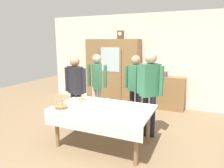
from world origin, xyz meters
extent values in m
plane|color=#846B4C|center=(0.00, 0.00, 0.00)|extent=(12.00, 12.00, 0.00)
cube|color=silver|center=(0.00, 2.65, 1.35)|extent=(6.40, 0.10, 2.70)
cylinder|color=olive|center=(-0.74, -0.59, 0.35)|extent=(0.07, 0.07, 0.71)
cylinder|color=olive|center=(0.74, -0.59, 0.35)|extent=(0.07, 0.07, 0.71)
cylinder|color=olive|center=(-0.74, 0.19, 0.35)|extent=(0.07, 0.07, 0.71)
cylinder|color=olive|center=(0.74, 0.19, 0.35)|extent=(0.07, 0.07, 0.71)
cube|color=white|center=(0.00, -0.20, 0.72)|extent=(1.77, 1.06, 0.03)
cube|color=white|center=(0.00, -0.73, 0.59)|extent=(1.77, 0.01, 0.24)
cube|color=olive|center=(-0.90, 2.35, 0.98)|extent=(1.65, 0.45, 1.97)
cube|color=silver|center=(-0.90, 2.13, 1.38)|extent=(0.59, 0.01, 0.71)
cube|color=black|center=(-1.26, 2.13, 0.89)|extent=(0.01, 0.01, 1.58)
cube|color=black|center=(-0.54, 2.13, 0.89)|extent=(0.01, 0.01, 1.58)
cube|color=brown|center=(-0.66, 2.35, 2.09)|extent=(0.18, 0.10, 0.24)
cylinder|color=white|center=(-0.66, 2.30, 2.12)|extent=(0.11, 0.01, 0.11)
cube|color=black|center=(-0.66, 2.30, 2.13)|extent=(0.00, 0.00, 0.04)
cube|color=black|center=(-0.64, 2.30, 2.12)|extent=(0.05, 0.00, 0.00)
cube|color=olive|center=(0.65, 2.41, 0.47)|extent=(1.15, 0.35, 0.94)
cube|color=#2D5184|center=(0.65, 2.41, 0.95)|extent=(0.14, 0.18, 0.03)
cube|color=#2D5184|center=(0.65, 2.41, 0.99)|extent=(0.17, 0.18, 0.04)
cube|color=#B29333|center=(0.65, 2.41, 1.02)|extent=(0.14, 0.18, 0.03)
cube|color=#99332D|center=(0.65, 2.41, 1.05)|extent=(0.16, 0.19, 0.03)
cylinder|color=white|center=(-0.34, -0.19, 0.74)|extent=(0.13, 0.13, 0.01)
cylinder|color=white|center=(-0.34, -0.19, 0.77)|extent=(0.08, 0.08, 0.05)
torus|color=white|center=(-0.30, -0.19, 0.77)|extent=(0.04, 0.01, 0.04)
cylinder|color=white|center=(0.07, -0.01, 0.74)|extent=(0.13, 0.13, 0.01)
cylinder|color=white|center=(0.07, -0.01, 0.77)|extent=(0.08, 0.08, 0.05)
torus|color=white|center=(0.11, -0.01, 0.77)|extent=(0.04, 0.01, 0.04)
cylinder|color=#47230F|center=(0.07, -0.01, 0.79)|extent=(0.06, 0.06, 0.01)
cylinder|color=silver|center=(0.03, -0.43, 0.74)|extent=(0.13, 0.13, 0.01)
cylinder|color=silver|center=(0.03, -0.43, 0.77)|extent=(0.08, 0.08, 0.05)
torus|color=silver|center=(0.07, -0.43, 0.77)|extent=(0.04, 0.01, 0.04)
cylinder|color=white|center=(-0.08, 0.14, 0.74)|extent=(0.13, 0.13, 0.01)
cylinder|color=white|center=(-0.08, 0.14, 0.77)|extent=(0.08, 0.08, 0.05)
torus|color=white|center=(-0.04, 0.14, 0.77)|extent=(0.04, 0.01, 0.04)
cylinder|color=silver|center=(0.61, 0.08, 0.74)|extent=(0.13, 0.13, 0.01)
cylinder|color=silver|center=(0.61, 0.08, 0.77)|extent=(0.08, 0.08, 0.05)
torus|color=silver|center=(0.64, 0.08, 0.77)|extent=(0.04, 0.01, 0.04)
cylinder|color=#9E7542|center=(-0.65, -0.56, 0.76)|extent=(0.22, 0.22, 0.05)
torus|color=#9E7542|center=(-0.65, -0.56, 0.79)|extent=(0.24, 0.24, 0.02)
cylinder|color=tan|center=(-0.63, -0.58, 0.84)|extent=(0.02, 0.03, 0.12)
cylinder|color=tan|center=(-0.62, -0.56, 0.84)|extent=(0.03, 0.04, 0.12)
cylinder|color=tan|center=(-0.63, -0.55, 0.84)|extent=(0.04, 0.03, 0.12)
cylinder|color=white|center=(-0.58, 0.01, 0.74)|extent=(0.28, 0.28, 0.01)
ellipsoid|color=#BC7F3D|center=(-0.52, 0.03, 0.77)|extent=(0.07, 0.05, 0.04)
ellipsoid|color=#BC7F3D|center=(-0.59, 0.07, 0.77)|extent=(0.07, 0.05, 0.04)
ellipsoid|color=#BC7F3D|center=(-0.64, 0.02, 0.77)|extent=(0.07, 0.05, 0.04)
ellipsoid|color=#BC7F3D|center=(-0.56, -0.04, 0.77)|extent=(0.07, 0.05, 0.04)
cube|color=silver|center=(0.27, -0.42, 0.74)|extent=(0.10, 0.01, 0.00)
ellipsoid|color=silver|center=(0.33, -0.42, 0.74)|extent=(0.03, 0.02, 0.01)
cube|color=silver|center=(-0.34, -0.56, 0.74)|extent=(0.10, 0.01, 0.00)
ellipsoid|color=silver|center=(-0.28, -0.56, 0.74)|extent=(0.03, 0.02, 0.01)
cylinder|color=#191E38|center=(0.12, 1.12, 0.39)|extent=(0.11, 0.11, 0.79)
cylinder|color=#191E38|center=(0.27, 1.12, 0.39)|extent=(0.11, 0.11, 0.79)
cube|color=#33704C|center=(0.19, 1.12, 1.08)|extent=(0.25, 0.39, 0.59)
sphere|color=tan|center=(0.19, 1.12, 1.49)|extent=(0.21, 0.21, 0.21)
cylinder|color=#33704C|center=(-0.03, 1.12, 1.08)|extent=(0.08, 0.08, 0.53)
cylinder|color=#33704C|center=(0.41, 1.12, 1.08)|extent=(0.08, 0.08, 0.53)
cylinder|color=#232328|center=(-0.98, 0.29, 0.39)|extent=(0.11, 0.11, 0.79)
cylinder|color=#232328|center=(-0.83, 0.29, 0.39)|extent=(0.11, 0.11, 0.79)
cube|color=#232328|center=(-0.91, 0.29, 1.08)|extent=(0.41, 0.35, 0.59)
sphere|color=tan|center=(-0.91, 0.29, 1.48)|extent=(0.21, 0.21, 0.21)
cylinder|color=#232328|center=(-1.13, 0.29, 1.08)|extent=(0.08, 0.08, 0.53)
cylinder|color=#232328|center=(-0.69, 0.29, 1.08)|extent=(0.08, 0.08, 0.53)
cylinder|color=silver|center=(-0.77, 0.91, 0.40)|extent=(0.11, 0.11, 0.79)
cylinder|color=silver|center=(-0.62, 0.91, 0.40)|extent=(0.11, 0.11, 0.79)
cube|color=#33704C|center=(-0.70, 0.91, 1.09)|extent=(0.36, 0.41, 0.60)
sphere|color=tan|center=(-0.70, 0.91, 1.50)|extent=(0.22, 0.22, 0.22)
cylinder|color=#33704C|center=(-0.92, 0.91, 1.09)|extent=(0.08, 0.08, 0.54)
cylinder|color=#33704C|center=(-0.48, 0.91, 1.09)|extent=(0.08, 0.08, 0.54)
cylinder|color=#191E38|center=(0.60, 0.49, 0.42)|extent=(0.11, 0.11, 0.85)
cylinder|color=#191E38|center=(0.75, 0.49, 0.42)|extent=(0.11, 0.11, 0.85)
cube|color=#33704C|center=(0.68, 0.49, 1.16)|extent=(0.39, 0.40, 0.63)
sphere|color=tan|center=(0.68, 0.49, 1.60)|extent=(0.23, 0.23, 0.23)
cylinder|color=#33704C|center=(0.46, 0.49, 1.16)|extent=(0.08, 0.08, 0.57)
cylinder|color=#33704C|center=(0.90, 0.49, 1.16)|extent=(0.08, 0.08, 0.57)
camera|label=1|loc=(1.55, -3.38, 1.89)|focal=32.84mm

